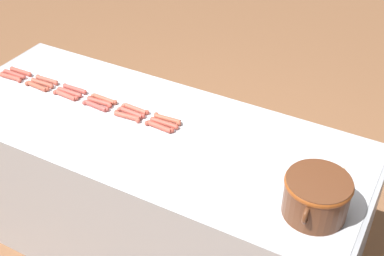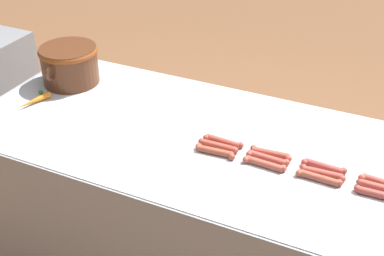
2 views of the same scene
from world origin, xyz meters
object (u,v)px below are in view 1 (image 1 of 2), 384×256
(hot_dog_13, at_px, (37,86))
(hot_dog_15, at_px, (96,106))
(hot_dog_10, at_px, (131,113))
(hot_dog_14, at_px, (66,95))
(hot_dog_2, at_px, (75,89))
(hot_dog_6, at_px, (14,74))
(hot_dog_11, at_px, (164,123))
(bean_pot, at_px, (317,194))
(hot_dog_5, at_px, (167,119))
(hot_dog_12, at_px, (11,77))
(hot_dog_1, at_px, (47,80))
(hot_dog_8, at_px, (70,92))
(hot_dog_16, at_px, (127,116))
(hot_dog_9, at_px, (100,102))
(hot_dog_17, at_px, (159,127))
(hot_dog_0, at_px, (21,72))
(hot_dog_3, at_px, (104,99))
(hot_dog_4, at_px, (135,109))
(carrot, at_px, (336,176))
(hot_dog_7, at_px, (42,83))

(hot_dog_13, distance_m, hot_dog_15, 0.41)
(hot_dog_10, bearing_deg, hot_dog_14, -85.34)
(hot_dog_2, distance_m, hot_dog_14, 0.08)
(hot_dog_6, bearing_deg, hot_dog_13, 79.80)
(hot_dog_11, xyz_separation_m, bean_pot, (0.23, 0.86, 0.09))
(hot_dog_14, height_order, bean_pot, bean_pot)
(hot_dog_5, xyz_separation_m, hot_dog_12, (0.08, -1.02, 0.00))
(hot_dog_1, relative_size, hot_dog_10, 1.00)
(hot_dog_2, xyz_separation_m, hot_dog_8, (0.04, -0.00, 0.00))
(hot_dog_11, height_order, hot_dog_16, same)
(hot_dog_12, bearing_deg, hot_dog_11, 92.14)
(hot_dog_9, bearing_deg, hot_dog_17, 84.67)
(hot_dog_5, distance_m, hot_dog_14, 0.61)
(bean_pot, bearing_deg, hot_dog_1, -98.95)
(hot_dog_11, bearing_deg, hot_dog_14, -86.61)
(hot_dog_12, distance_m, hot_dog_14, 0.41)
(hot_dog_6, height_order, hot_dog_11, same)
(bean_pot, bearing_deg, hot_dog_8, -98.61)
(hot_dog_6, distance_m, hot_dog_9, 0.62)
(hot_dog_5, bearing_deg, hot_dog_6, -87.58)
(bean_pot, bearing_deg, hot_dog_2, -100.18)
(hot_dog_12, bearing_deg, hot_dog_5, 94.38)
(hot_dog_0, height_order, hot_dog_3, same)
(hot_dog_4, height_order, hot_dog_13, same)
(hot_dog_10, bearing_deg, hot_dog_0, -92.77)
(carrot, bearing_deg, hot_dog_3, -90.46)
(hot_dog_10, distance_m, bean_pot, 1.09)
(hot_dog_6, height_order, bean_pot, bean_pot)
(hot_dog_0, relative_size, hot_dog_6, 1.00)
(hot_dog_10, height_order, bean_pot, bean_pot)
(hot_dog_2, distance_m, hot_dog_5, 0.61)
(hot_dog_12, xyz_separation_m, hot_dog_16, (0.00, 0.82, 0.00))
(hot_dog_16, bearing_deg, hot_dog_0, -95.35)
(hot_dog_4, distance_m, hot_dog_17, 0.21)
(hot_dog_0, height_order, hot_dog_14, same)
(hot_dog_6, distance_m, hot_dog_17, 1.02)
(hot_dog_7, xyz_separation_m, hot_dog_11, (-0.00, 0.81, 0.00))
(hot_dog_15, bearing_deg, hot_dog_6, -93.45)
(hot_dog_6, bearing_deg, hot_dog_4, 92.78)
(bean_pot, bearing_deg, hot_dog_14, -97.30)
(hot_dog_11, bearing_deg, hot_dog_13, -87.13)
(hot_dog_5, bearing_deg, hot_dog_13, -84.33)
(hot_dog_3, height_order, hot_dog_10, same)
(hot_dog_10, bearing_deg, hot_dog_5, 102.15)
(hot_dog_0, height_order, hot_dog_6, same)
(hot_dog_2, height_order, hot_dog_6, same)
(hot_dog_2, height_order, hot_dog_9, same)
(hot_dog_4, relative_size, hot_dog_7, 1.00)
(hot_dog_5, relative_size, hot_dog_10, 1.00)
(hot_dog_12, height_order, hot_dog_17, same)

